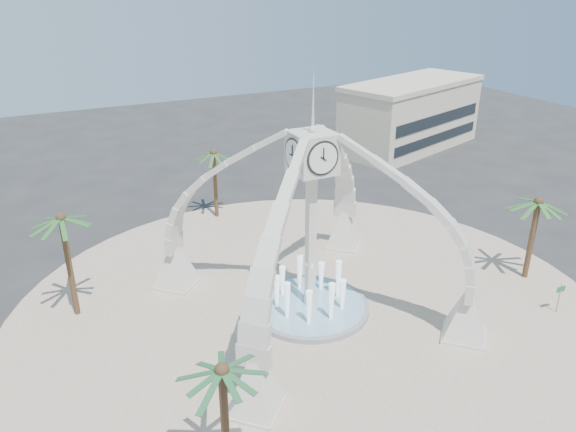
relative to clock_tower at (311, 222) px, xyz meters
name	(u,v)px	position (x,y,z in m)	size (l,w,h in m)	color
ground	(309,310)	(0.00, 0.00, -6.49)	(140.00, 140.00, 0.00)	#282828
plaza	(309,309)	(0.00, 0.00, -6.46)	(40.00, 40.00, 0.06)	#BFA98E
clock_tower	(311,222)	(0.00, 0.00, 0.00)	(17.94, 17.94, 16.30)	beige
fountain	(310,306)	(0.00, 0.00, -6.20)	(8.00, 8.00, 3.62)	gray
building_ne	(411,115)	(30.00, 28.00, -2.18)	(21.87, 14.17, 8.60)	beige
palm_east	(539,203)	(16.50, -3.34, -0.48)	(4.50, 4.50, 6.90)	brown
palm_west	(61,220)	(-14.09, 6.49, 0.41)	(4.24, 4.24, 7.78)	brown
palm_north	(214,154)	(-0.15, 17.74, -0.37)	(3.89, 3.89, 6.95)	brown
palm_south	(222,372)	(-9.87, -10.39, -0.60)	(4.73, 4.73, 6.73)	brown
street_sign	(560,293)	(14.61, -7.70, -4.96)	(0.79, 0.10, 2.15)	slate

